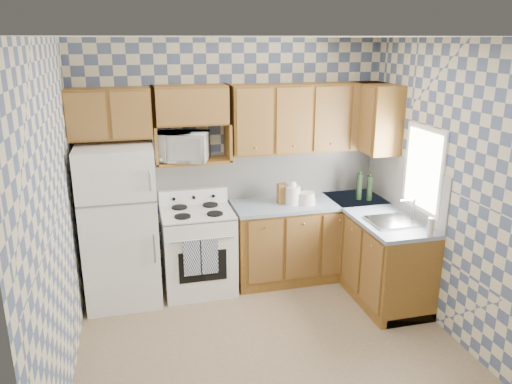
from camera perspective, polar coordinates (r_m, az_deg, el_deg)
floor at (r=4.76m, az=1.73°, el=-17.27°), size 3.40×3.40×0.00m
back_wall at (r=5.64m, az=-2.64°, el=3.41°), size 3.40×0.02×2.70m
right_wall at (r=4.88m, az=21.44°, el=0.02°), size 0.02×3.20×2.70m
backsplash_back at (r=5.76m, az=1.30°, el=2.17°), size 2.60×0.02×0.56m
backsplash_right at (r=5.56m, az=16.49°, el=0.89°), size 0.02×1.60×0.56m
refrigerator at (r=5.35m, az=-15.29°, el=-3.71°), size 0.75×0.70×1.68m
stove_body at (r=5.55m, az=-6.60°, el=-6.75°), size 0.76×0.65×0.90m
cooktop at (r=5.38m, az=-6.77°, el=-2.32°), size 0.76×0.65×0.02m
backguard at (r=5.61m, az=-7.19°, el=-0.49°), size 0.76×0.08×0.17m
dish_towel_left at (r=5.19m, az=-7.27°, el=-7.48°), size 0.18×0.02×0.39m
dish_towel_right at (r=5.21m, az=-5.37°, el=-7.31°), size 0.18×0.02×0.39m
base_cabinets_back at (r=5.87m, az=6.04°, el=-5.47°), size 1.75×0.60×0.88m
base_cabinets_right at (r=5.67m, az=13.30°, el=-6.69°), size 0.60×1.60×0.88m
countertop_back at (r=5.70m, az=6.20°, el=-1.22°), size 1.77×0.63×0.04m
countertop_right at (r=5.50m, az=13.57°, el=-2.31°), size 0.63×1.60×0.04m
upper_cabinets_back at (r=5.61m, az=6.01°, el=8.47°), size 1.75×0.33×0.74m
upper_cabinets_fridge at (r=5.25m, az=-16.42°, el=8.60°), size 0.82×0.33×0.50m
upper_cabinets_right at (r=5.73m, az=13.41°, el=8.28°), size 0.33×0.70×0.74m
microwave_shelf at (r=5.39m, az=-7.20°, el=3.56°), size 0.80×0.33×0.03m
microwave at (r=5.32m, az=-8.43°, el=5.16°), size 0.63×0.51×0.30m
sink at (r=5.21m, az=15.41°, el=-3.27°), size 0.48×0.40×0.03m
window at (r=5.20m, az=18.60°, el=2.48°), size 0.02×0.66×0.86m
bottle_0 at (r=5.81m, az=11.71°, el=0.63°), size 0.07×0.07×0.30m
bottle_1 at (r=5.80m, az=12.85°, el=0.44°), size 0.07×0.07×0.28m
bottle_2 at (r=5.91m, az=12.84°, el=0.65°), size 0.07×0.07×0.26m
knife_block at (r=5.57m, az=3.00°, el=-0.18°), size 0.10×0.10×0.22m
electric_kettle at (r=5.54m, az=4.23°, el=-0.38°), size 0.16×0.16×0.21m
food_containers at (r=5.57m, az=5.81°, el=-0.71°), size 0.20×0.20×0.13m
soap_bottle at (r=4.95m, az=19.34°, el=-3.75°), size 0.06×0.06×0.17m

